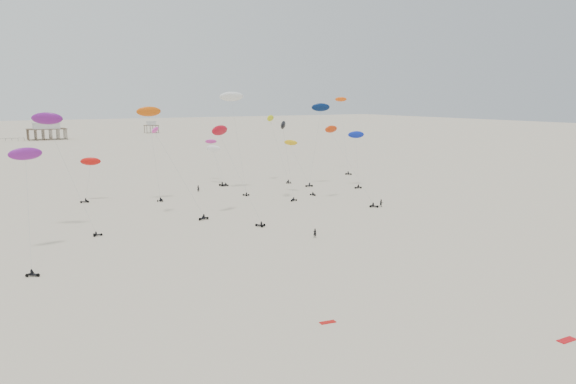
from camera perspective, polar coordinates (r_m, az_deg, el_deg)
ground_plane at (r=208.37m, az=-15.55°, el=2.57°), size 900.00×900.00×0.00m
pavilion_main at (r=353.53m, az=-23.31°, el=5.59°), size 21.00×13.00×9.80m
pavilion_small at (r=396.96m, az=-13.71°, el=6.35°), size 9.00×7.00×8.00m
rig_0 at (r=187.39m, az=5.66°, el=6.89°), size 9.59×17.23×27.06m
rig_1 at (r=115.59m, az=-11.21°, el=2.24°), size 9.31×11.65×19.60m
rig_2 at (r=142.44m, az=0.86°, el=3.72°), size 4.93×9.74×14.23m
rig_3 at (r=131.72m, az=5.59°, el=4.28°), size 5.74×16.16×20.72m
rig_4 at (r=162.79m, az=-1.30°, el=5.77°), size 4.80×10.38×19.36m
rig_5 at (r=94.79m, az=-25.05°, el=2.07°), size 5.38×16.85×20.03m
rig_6 at (r=114.92m, az=-6.30°, el=4.75°), size 5.48×17.80×21.73m
rig_7 at (r=159.13m, az=-7.38°, el=3.76°), size 4.25×9.33×11.48m
rig_8 at (r=154.94m, az=6.97°, el=4.58°), size 5.98×6.95×15.23m
rig_9 at (r=161.73m, az=-7.28°, el=3.15°), size 4.66×14.41×15.79m
rig_10 at (r=133.29m, az=-0.31°, el=5.44°), size 3.68×7.12×18.88m
rig_11 at (r=140.16m, az=-19.53°, el=2.21°), size 5.78×4.78×10.51m
rig_12 at (r=110.16m, az=-22.94°, el=6.06°), size 9.70×12.21×22.78m
rig_13 at (r=147.28m, az=-5.68°, el=9.07°), size 6.75×13.11×26.56m
rig_14 at (r=134.39m, az=-13.83°, el=6.91°), size 5.83×3.89×22.45m
rig_15 at (r=155.75m, az=3.13°, el=7.21°), size 8.70×4.26×22.85m
spectator_0 at (r=98.79m, az=2.74°, el=-4.64°), size 0.82×0.70×1.90m
spectator_1 at (r=127.50m, az=9.45°, el=-1.50°), size 1.09×0.76×2.03m
spectator_3 at (r=147.44m, az=-9.09°, el=0.01°), size 0.91×0.90×2.09m
grounded_kite_a at (r=65.21m, az=26.47°, el=-13.35°), size 2.21×0.91×0.08m
grounded_kite_b at (r=63.10m, az=4.05°, el=-13.09°), size 1.87×0.92×0.07m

